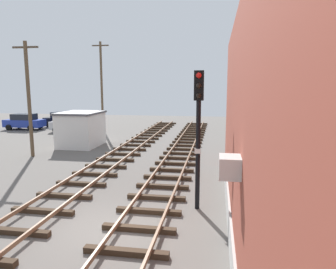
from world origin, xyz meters
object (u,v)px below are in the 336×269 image
at_px(control_hut, 81,129).
at_px(parked_car_blue, 24,121).
at_px(parked_car_silver, 71,124).
at_px(utility_pole_near, 29,97).
at_px(signal_mast, 198,124).
at_px(utility_pole_far, 102,85).
at_px(parked_car_black, 63,119).

distance_m(control_hut, parked_car_blue, 13.14).
bearing_deg(parked_car_silver, utility_pole_near, -76.66).
distance_m(signal_mast, parked_car_blue, 28.30).
xyz_separation_m(parked_car_blue, utility_pole_near, (8.67, -12.01, 3.14)).
bearing_deg(utility_pole_far, control_hut, -80.36).
height_order(signal_mast, parked_car_silver, signal_mast).
distance_m(control_hut, utility_pole_near, 5.11).
bearing_deg(parked_car_silver, utility_pole_far, 26.05).
bearing_deg(control_hut, utility_pole_far, 99.64).
relative_size(parked_car_silver, parked_car_blue, 1.00).
distance_m(parked_car_black, parked_car_blue, 4.22).
xyz_separation_m(utility_pole_near, utility_pole_far, (0.30, 12.49, 0.84)).
relative_size(parked_car_black, parked_car_blue, 1.00).
bearing_deg(signal_mast, utility_pole_far, 120.06).
relative_size(signal_mast, utility_pole_near, 0.70).
height_order(parked_car_silver, parked_car_black, same).
xyz_separation_m(parked_car_silver, parked_car_blue, (-6.05, 0.95, 0.00)).
bearing_deg(utility_pole_far, parked_car_black, 157.80).
xyz_separation_m(signal_mast, utility_pole_near, (-11.80, 7.38, 0.68)).
bearing_deg(control_hut, parked_car_blue, 142.44).
distance_m(signal_mast, utility_pole_near, 13.93).
height_order(parked_car_silver, utility_pole_near, utility_pole_near).
height_order(parked_car_silver, utility_pole_far, utility_pole_far).
height_order(parked_car_blue, utility_pole_near, utility_pole_near).
bearing_deg(parked_car_blue, signal_mast, -43.45).
bearing_deg(parked_car_blue, parked_car_silver, -8.94).
height_order(control_hut, utility_pole_near, utility_pole_near).
bearing_deg(parked_car_silver, parked_car_black, 127.75).
xyz_separation_m(signal_mast, control_hut, (-10.06, 11.39, -1.97)).
relative_size(parked_car_silver, parked_car_black, 1.00).
bearing_deg(utility_pole_near, parked_car_black, 110.58).
bearing_deg(signal_mast, utility_pole_near, 147.97).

